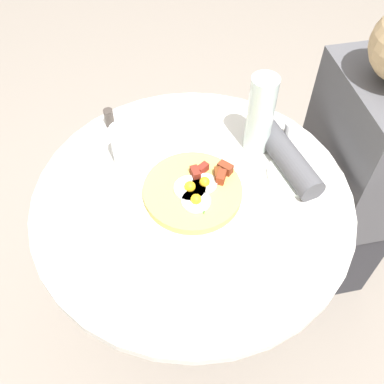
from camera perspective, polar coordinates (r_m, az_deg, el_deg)
name	(u,v)px	position (r m, az deg, el deg)	size (l,w,h in m)	color
ground_plane	(192,310)	(1.78, 0.05, -15.15)	(6.00, 6.00, 0.00)	gray
dining_table	(192,233)	(1.28, 0.07, -5.34)	(0.84, 0.84, 0.73)	silver
person_seated	(346,187)	(1.54, 19.44, 0.64)	(0.38, 0.47, 1.14)	#2D2D33
pizza_plate	(191,195)	(1.13, -0.07, -0.46)	(0.29, 0.29, 0.01)	white
breakfast_pizza	(193,190)	(1.12, 0.13, 0.22)	(0.25, 0.25, 0.05)	tan
bread_plate	(295,174)	(1.21, 13.28, 2.29)	(0.15, 0.15, 0.01)	silver
napkin	(168,119)	(1.34, -3.19, 9.50)	(0.17, 0.14, 0.00)	white
fork	(171,114)	(1.35, -2.72, 10.06)	(0.18, 0.01, 0.01)	silver
knife	(164,121)	(1.33, -3.68, 9.21)	(0.18, 0.01, 0.01)	silver
water_glass	(124,145)	(1.19, -8.79, 6.00)	(0.07, 0.07, 0.12)	silver
water_bottle	(260,115)	(1.19, 8.86, 9.85)	(0.07, 0.07, 0.24)	silver
salt_shaker	(289,131)	(1.29, 12.46, 7.78)	(0.03, 0.03, 0.06)	white
pepper_shaker	(109,118)	(1.32, -10.72, 9.46)	(0.03, 0.03, 0.06)	#3F3833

